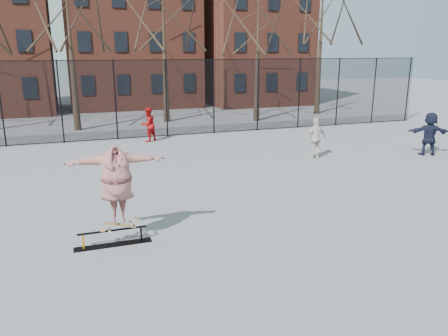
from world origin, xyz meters
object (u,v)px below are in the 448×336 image
object	(u,v)px
skateboard	(120,227)
skater	(117,187)
bystander_white	(316,138)
bystander_navy	(429,134)
skate_rail	(113,239)
bystander_red	(148,124)

from	to	relation	value
skateboard	skater	bearing A→B (deg)	0.00
bystander_white	bystander_navy	bearing A→B (deg)	162.99
skater	skate_rail	bearing A→B (deg)	-176.29
skate_rail	skateboard	bearing A→B (deg)	0.00
skateboard	bystander_navy	xyz separation A→B (m)	(13.71, 4.80, 0.50)
skater	bystander_white	xyz separation A→B (m)	(8.75, 5.91, -0.55)
skater	bystander_white	bearing A→B (deg)	37.73
bystander_white	bystander_red	bearing A→B (deg)	-48.79
skate_rail	bystander_white	distance (m)	10.73
bystander_red	bystander_white	size ratio (longest dim) A/B	0.99
skater	bystander_red	world-z (taller)	skater
skate_rail	bystander_navy	distance (m)	14.72
skateboard	bystander_red	bearing A→B (deg)	76.96
bystander_red	skater	bearing A→B (deg)	44.75
skateboard	bystander_white	distance (m)	10.57
skate_rail	bystander_navy	xyz separation A→B (m)	(13.89, 4.80, 0.79)
skate_rail	skater	distance (m)	1.27
bystander_navy	skate_rail	bearing A→B (deg)	44.04
skater	bystander_red	xyz separation A→B (m)	(2.73, 11.80, -0.55)
skate_rail	skater	size ratio (longest dim) A/B	0.79
skate_rail	bystander_navy	world-z (taller)	bystander_navy
bystander_navy	bystander_red	bearing A→B (deg)	-7.54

